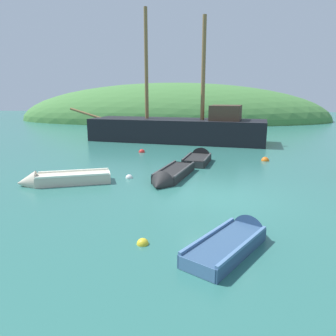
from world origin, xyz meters
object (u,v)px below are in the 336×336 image
sailing_ship (178,133)px  rowboat_center (61,180)px  rowboat_far (235,242)px  buoy_red (142,152)px  rowboat_near_dock (170,177)px  rowboat_outer_left (199,160)px  buoy_white (129,178)px  buoy_orange (265,161)px  buoy_yellow (143,244)px

sailing_ship → rowboat_center: bearing=83.1°
rowboat_far → buoy_red: rowboat_far is taller
rowboat_near_dock → buoy_red: size_ratio=9.76×
rowboat_outer_left → buoy_white: bearing=151.8°
rowboat_center → buoy_white: rowboat_center is taller
sailing_ship → rowboat_center: (-4.17, -12.73, -0.50)m
rowboat_outer_left → rowboat_center: 7.60m
buoy_red → buoy_orange: bearing=-15.5°
buoy_red → buoy_orange: buoy_orange is taller
rowboat_outer_left → rowboat_near_dock: size_ratio=0.77×
buoy_red → buoy_orange: (7.37, -2.04, 0.00)m
sailing_ship → buoy_yellow: sailing_ship is taller
rowboat_near_dock → rowboat_far: size_ratio=1.28×
rowboat_near_dock → buoy_yellow: size_ratio=13.22×
rowboat_far → buoy_yellow: 2.28m
rowboat_near_dock → buoy_yellow: 6.18m
rowboat_near_dock → buoy_white: size_ratio=12.32×
buoy_red → buoy_yellow: bearing=-80.3°
rowboat_near_dock → buoy_orange: (5.00, 4.46, -0.12)m
sailing_ship → buoy_red: bearing=79.3°
rowboat_far → buoy_orange: rowboat_far is taller
rowboat_center → buoy_orange: bearing=-168.5°
sailing_ship → rowboat_far: size_ratio=5.26×
rowboat_near_dock → buoy_yellow: rowboat_near_dock is taller
rowboat_far → rowboat_center: rowboat_center is taller
rowboat_near_dock → buoy_yellow: (-0.20, -6.17, -0.12)m
rowboat_near_dock → rowboat_center: size_ratio=1.05×
buoy_yellow → buoy_orange: size_ratio=0.70×
rowboat_outer_left → rowboat_far: 9.98m
rowboat_outer_left → buoy_white: rowboat_outer_left is taller
rowboat_outer_left → rowboat_far: bearing=-164.3°
rowboat_center → buoy_red: 7.87m
rowboat_near_dock → buoy_white: rowboat_near_dock is taller
rowboat_near_dock → rowboat_center: rowboat_center is taller
buoy_yellow → buoy_white: 6.47m
buoy_white → sailing_ship: bearing=82.3°
buoy_orange → rowboat_near_dock: bearing=-138.2°
rowboat_far → rowboat_center: (-6.54, 4.96, 0.04)m
rowboat_outer_left → buoy_red: (-3.64, 2.60, -0.12)m
rowboat_far → buoy_orange: 10.91m
buoy_orange → rowboat_far: bearing=-105.6°
sailing_ship → buoy_yellow: size_ratio=54.21×
rowboat_outer_left → buoy_yellow: bearing=-177.2°
rowboat_outer_left → rowboat_far: (0.80, -9.95, -0.02)m
rowboat_outer_left → buoy_orange: bearing=-70.3°
rowboat_center → buoy_orange: (9.47, 5.55, -0.15)m
rowboat_near_dock → buoy_red: rowboat_near_dock is taller
rowboat_outer_left → buoy_red: size_ratio=7.52×
buoy_white → rowboat_center: bearing=-155.9°
sailing_ship → rowboat_far: bearing=108.9°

